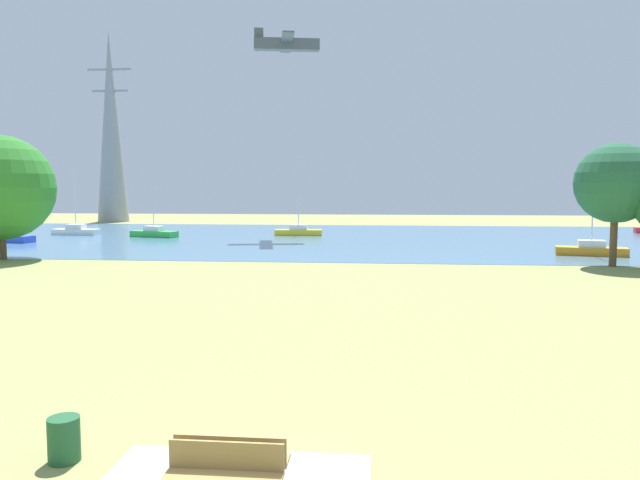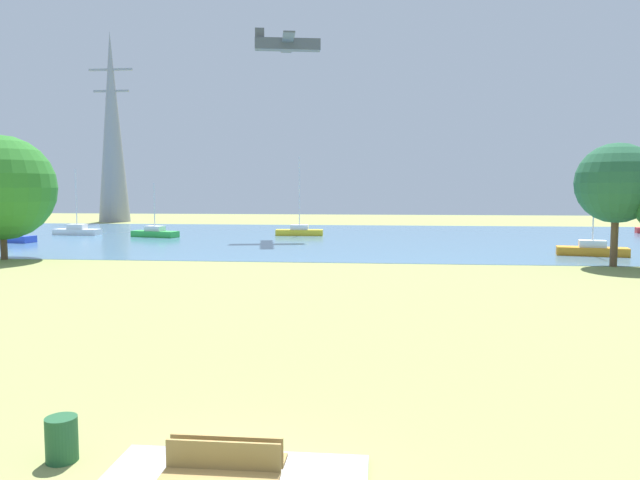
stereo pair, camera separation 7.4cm
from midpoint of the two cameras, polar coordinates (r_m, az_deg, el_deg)
ground_plane at (r=31.31m, az=1.42°, el=-4.00°), size 160.00×160.00×0.00m
bench_facing_water at (r=10.38m, az=-8.34°, el=-20.14°), size 1.80×0.48×0.89m
bench_facing_inland at (r=9.91m, az=-9.15°, el=-21.42°), size 1.80×0.48×0.89m
litter_bin at (r=12.20m, az=-23.05°, el=-16.92°), size 0.56×0.56×0.80m
water_surface at (r=59.09m, az=3.49°, el=0.21°), size 140.00×40.00×0.02m
sailboat_orange at (r=47.64m, az=24.35°, el=-0.80°), size 5.01×2.52×7.66m
sailboat_blue at (r=60.91m, az=-27.28°, el=0.22°), size 4.99×2.33×5.46m
sailboat_yellow at (r=61.85m, az=-1.92°, el=0.86°), size 4.88×1.77×8.06m
sailboat_white at (r=67.53m, az=-21.93°, el=0.83°), size 4.89×1.83×6.79m
sailboat_green at (r=62.04m, az=-15.29°, el=0.67°), size 5.03×2.80×5.35m
tree_west_far at (r=46.23m, az=-27.85°, el=4.39°), size 7.09×7.09×8.44m
tree_east_far at (r=41.46m, az=26.26°, el=4.83°), size 4.93×4.93×7.64m
electricity_pylon at (r=92.82m, az=-19.01°, el=10.03°), size 6.40×4.40×27.07m
light_aircraft at (r=62.17m, az=-3.09°, el=17.99°), size 6.49×8.46×2.10m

